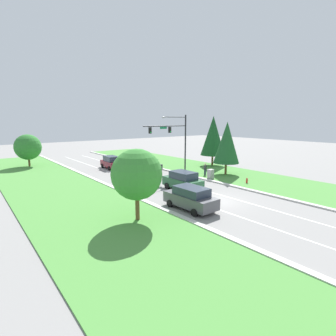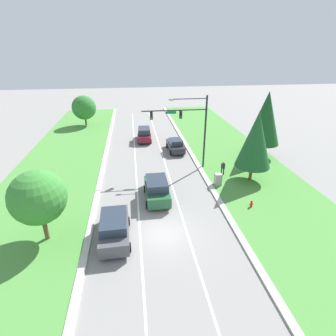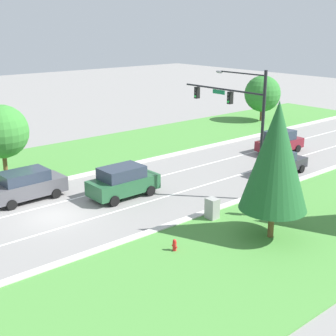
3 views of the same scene
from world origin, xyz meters
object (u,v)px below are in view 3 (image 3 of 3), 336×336
object	(u,v)px
traffic_signal_mast	(239,112)
oak_near_left_tree	(262,94)
forest_suv	(123,181)
oak_far_left_tree	(2,132)
fire_hydrant	(175,246)
charcoal_sedan	(281,163)
burgundy_suv	(280,141)
graphite_suv	(26,185)
utility_cabinet	(212,209)
pedestrian	(253,202)
conifer_far_right_tree	(276,156)

from	to	relation	value
traffic_signal_mast	oak_near_left_tree	xyz separation A→B (m)	(-14.39, 20.40, -2.25)
forest_suv	oak_far_left_tree	bearing A→B (deg)	-152.63
fire_hydrant	charcoal_sedan	bearing A→B (deg)	106.82
forest_suv	oak_near_left_tree	world-z (taller)	oak_near_left_tree
burgundy_suv	graphite_suv	world-z (taller)	burgundy_suv
burgundy_suv	traffic_signal_mast	bearing A→B (deg)	-64.83
fire_hydrant	forest_suv	bearing A→B (deg)	162.59
traffic_signal_mast	utility_cabinet	xyz separation A→B (m)	(2.28, -4.63, -4.86)
graphite_suv	pedestrian	bearing A→B (deg)	37.51
traffic_signal_mast	oak_far_left_tree	bearing A→B (deg)	-139.37
burgundy_suv	oak_far_left_tree	world-z (taller)	oak_far_left_tree
graphite_suv	charcoal_sedan	xyz separation A→B (m)	(7.37, 17.19, -0.16)
conifer_far_right_tree	charcoal_sedan	bearing A→B (deg)	124.14
utility_cabinet	oak_near_left_tree	xyz separation A→B (m)	(-16.66, 25.03, 2.61)
oak_near_left_tree	charcoal_sedan	bearing A→B (deg)	-46.71
traffic_signal_mast	utility_cabinet	distance (m)	7.09
oak_far_left_tree	graphite_suv	bearing A→B (deg)	-6.96
charcoal_sedan	forest_suv	xyz separation A→B (m)	(-3.74, -12.06, 0.22)
charcoal_sedan	oak_far_left_tree	size ratio (longest dim) A/B	0.82
pedestrian	burgundy_suv	bearing A→B (deg)	-65.88
utility_cabinet	conifer_far_right_tree	xyz separation A→B (m)	(3.78, 0.63, 3.91)
graphite_suv	utility_cabinet	bearing A→B (deg)	33.22
graphite_suv	forest_suv	bearing A→B (deg)	53.36
forest_suv	graphite_suv	bearing A→B (deg)	-125.63
forest_suv	pedestrian	distance (m)	8.69
forest_suv	oak_near_left_tree	size ratio (longest dim) A/B	0.88
forest_suv	conifer_far_right_tree	size ratio (longest dim) A/B	0.63
pedestrian	oak_near_left_tree	distance (m)	29.12
traffic_signal_mast	charcoal_sedan	distance (m)	7.30
charcoal_sedan	conifer_far_right_tree	xyz separation A→B (m)	(6.51, -9.61, 3.70)
conifer_far_right_tree	oak_far_left_tree	world-z (taller)	conifer_far_right_tree
pedestrian	charcoal_sedan	bearing A→B (deg)	-70.89
forest_suv	fire_hydrant	size ratio (longest dim) A/B	6.74
oak_near_left_tree	fire_hydrant	bearing A→B (deg)	-58.03
charcoal_sedan	fire_hydrant	world-z (taller)	charcoal_sedan
burgundy_suv	charcoal_sedan	distance (m)	6.38
burgundy_suv	forest_suv	size ratio (longest dim) A/B	0.98
oak_near_left_tree	graphite_suv	bearing A→B (deg)	-78.40
charcoal_sedan	fire_hydrant	bearing A→B (deg)	-75.87
conifer_far_right_tree	oak_near_left_tree	bearing A→B (deg)	129.97
utility_cabinet	graphite_suv	bearing A→B (deg)	-145.44
burgundy_suv	oak_far_left_tree	bearing A→B (deg)	-108.62
burgundy_suv	pedestrian	xyz separation A→B (m)	(7.92, -13.06, -0.08)
forest_suv	conifer_far_right_tree	distance (m)	11.11
conifer_far_right_tree	fire_hydrant	bearing A→B (deg)	-112.64
forest_suv	conifer_far_right_tree	bearing A→B (deg)	13.15
charcoal_sedan	utility_cabinet	xyz separation A→B (m)	(2.73, -10.24, -0.20)
graphite_suv	conifer_far_right_tree	xyz separation A→B (m)	(13.88, 7.59, 3.54)
oak_far_left_tree	oak_near_left_tree	bearing A→B (deg)	92.90
traffic_signal_mast	oak_far_left_tree	size ratio (longest dim) A/B	1.50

